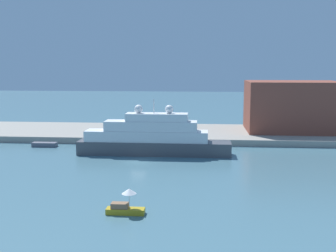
% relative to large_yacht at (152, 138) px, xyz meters
% --- Properties ---
extents(ground, '(400.00, 400.00, 0.00)m').
position_rel_large_yacht_xyz_m(ground, '(-1.61, -6.78, -3.22)').
color(ground, slate).
extents(quay_dock, '(110.00, 23.60, 1.41)m').
position_rel_large_yacht_xyz_m(quay_dock, '(-1.61, 21.03, -2.51)').
color(quay_dock, gray).
rests_on(quay_dock, ground).
extents(large_yacht, '(29.32, 4.61, 10.68)m').
position_rel_large_yacht_xyz_m(large_yacht, '(0.00, 0.00, 0.00)').
color(large_yacht, '#4C4C51').
rests_on(large_yacht, ground).
extents(small_motorboat, '(4.45, 1.69, 3.04)m').
position_rel_large_yacht_xyz_m(small_motorboat, '(0.99, -32.37, -2.17)').
color(small_motorboat, '#B7991E').
rests_on(small_motorboat, ground).
extents(work_barge, '(5.14, 1.69, 0.92)m').
position_rel_large_yacht_xyz_m(work_barge, '(-23.48, 5.60, -2.76)').
color(work_barge, '#595966').
rests_on(work_barge, ground).
extents(harbor_building, '(21.60, 15.48, 11.85)m').
position_rel_large_yacht_xyz_m(harbor_building, '(31.04, 23.35, 4.12)').
color(harbor_building, brown).
rests_on(harbor_building, quay_dock).
extents(parked_car, '(4.29, 1.84, 1.43)m').
position_rel_large_yacht_xyz_m(parked_car, '(-11.89, 19.62, -1.19)').
color(parked_car, black).
rests_on(parked_car, quay_dock).
extents(person_figure, '(0.36, 0.36, 1.63)m').
position_rel_large_yacht_xyz_m(person_figure, '(-8.01, 13.81, -1.05)').
color(person_figure, maroon).
rests_on(person_figure, quay_dock).
extents(mooring_bollard, '(0.46, 0.46, 0.86)m').
position_rel_large_yacht_xyz_m(mooring_bollard, '(5.45, 10.72, -1.37)').
color(mooring_bollard, black).
rests_on(mooring_bollard, quay_dock).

